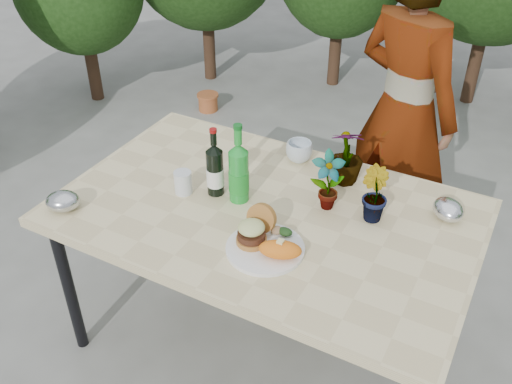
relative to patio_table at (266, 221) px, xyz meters
The scene contains 18 objects.
ground 0.69m from the patio_table, ahead, with size 80.00×80.00×0.00m, color slate.
patio_table is the anchor object (origin of this frame).
shrub_hedge 1.69m from the patio_table, 87.19° to the left, with size 6.92×5.06×2.20m.
dinner_plate 0.25m from the patio_table, 62.93° to the right, with size 0.28×0.28×0.01m, color white.
burger_stack 0.24m from the patio_table, 74.25° to the right, with size 0.11×0.16×0.11m.
sweet_potato 0.31m from the patio_table, 52.94° to the right, with size 0.15×0.08×0.06m, color orange.
grilled_veg 0.20m from the patio_table, 44.03° to the right, with size 0.08×0.05×0.03m.
wine_bottle 0.28m from the patio_table, behind, with size 0.07×0.07×0.29m.
sparkling_water 0.22m from the patio_table, behind, with size 0.08×0.08×0.33m.
plastic_cup 0.36m from the patio_table, behind, with size 0.07×0.07×0.10m, color silver.
seedling_left 0.29m from the patio_table, 31.24° to the left, with size 0.13×0.09×0.24m, color #1F511C.
seedling_mid 0.43m from the patio_table, 21.03° to the left, with size 0.12×0.09×0.21m, color #23541D.
seedling_right 0.42m from the patio_table, 59.45° to the left, with size 0.14×0.14×0.24m, color #26591E.
blue_bowl 0.40m from the patio_table, 95.66° to the left, with size 0.12×0.12×0.09m, color silver.
foil_packet_left 0.79m from the patio_table, 151.47° to the right, with size 0.13×0.11×0.08m, color #B0B2B7.
foil_packet_right 0.69m from the patio_table, 23.77° to the left, with size 0.13×0.11×0.08m, color silver.
person 1.01m from the patio_table, 75.19° to the left, with size 0.59×0.39×1.61m, color #8C5B46.
terracotta_pot 2.45m from the patio_table, 128.60° to the left, with size 0.17×0.17×0.14m.
Camera 1 is at (0.81, -1.58, 2.07)m, focal length 40.00 mm.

